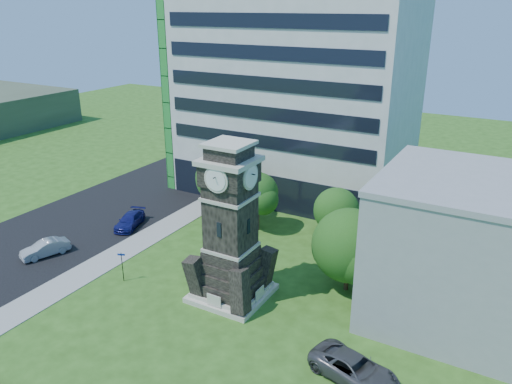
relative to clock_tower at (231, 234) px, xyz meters
The scene contains 15 objects.
ground 6.39m from the clock_tower, 146.32° to the right, with size 160.00×160.00×0.00m, color #2D5217.
sidewalk 13.88m from the clock_tower, 166.50° to the left, with size 3.00×70.00×0.06m, color gray.
street 21.86m from the clock_tower, behind, with size 14.00×80.00×0.02m, color black.
clock_tower is the anchor object (origin of this frame).
office_tall 26.21m from the clock_tower, 104.57° to the left, with size 26.20×15.11×28.60m.
office_low 18.00m from the clock_tower, 19.48° to the left, with size 15.20×12.20×10.40m.
car_street_mid 18.75m from the clock_tower, behind, with size 1.46×4.19×1.38m, color #96989D.
car_street_north 17.33m from the clock_tower, 160.14° to the left, with size 1.86×4.56×1.32m, color navy.
car_east_lot 12.86m from the clock_tower, 20.59° to the right, with size 2.58×5.60×1.56m, color #47474B.
park_bench 4.96m from the clock_tower, ahead, with size 1.89×0.50×0.97m.
street_sign 9.88m from the clock_tower, 164.05° to the right, with size 0.61×0.06×2.54m.
tree_nw 14.78m from the clock_tower, 125.78° to the left, with size 5.84×5.31×7.15m.
tree_nc 12.22m from the clock_tower, 109.70° to the left, with size 4.41×4.01×5.96m.
tree_ne 12.88m from the clock_tower, 72.87° to the left, with size 4.61×4.19×5.55m.
tree_east 9.20m from the clock_tower, 34.89° to the left, with size 6.31×5.74×6.73m.
Camera 1 is at (21.01, -25.99, 21.15)m, focal length 35.00 mm.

